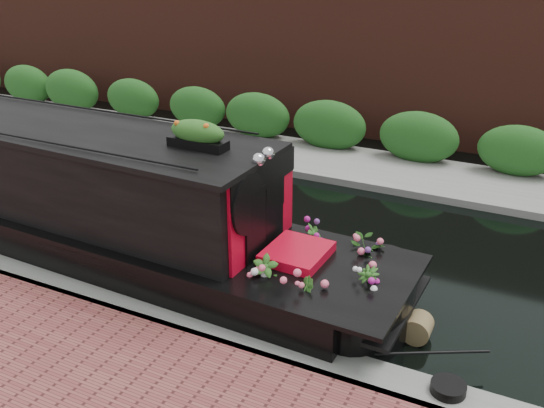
% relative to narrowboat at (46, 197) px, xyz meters
% --- Properties ---
extents(ground, '(80.00, 80.00, 0.00)m').
position_rel_narrowboat_xyz_m(ground, '(2.94, 2.00, -0.91)').
color(ground, black).
rests_on(ground, ground).
extents(near_bank_coping, '(40.00, 0.60, 0.50)m').
position_rel_narrowboat_xyz_m(near_bank_coping, '(2.94, -1.30, -0.91)').
color(near_bank_coping, slate).
rests_on(near_bank_coping, ground).
extents(far_bank_path, '(40.00, 2.40, 0.34)m').
position_rel_narrowboat_xyz_m(far_bank_path, '(2.94, 6.20, -0.91)').
color(far_bank_path, gray).
rests_on(far_bank_path, ground).
extents(far_hedge, '(40.00, 1.10, 2.80)m').
position_rel_narrowboat_xyz_m(far_hedge, '(2.94, 7.10, -0.91)').
color(far_hedge, '#1F511B').
rests_on(far_hedge, ground).
extents(far_brick_wall, '(40.00, 1.00, 8.00)m').
position_rel_narrowboat_xyz_m(far_brick_wall, '(2.94, 9.20, -0.91)').
color(far_brick_wall, '#4F241B').
rests_on(far_brick_wall, ground).
extents(narrowboat, '(13.10, 2.71, 3.04)m').
position_rel_narrowboat_xyz_m(narrowboat, '(0.00, 0.00, 0.00)').
color(narrowboat, black).
rests_on(narrowboat, ground).
extents(rope_fender, '(0.40, 0.37, 0.40)m').
position_rel_narrowboat_xyz_m(rope_fender, '(6.94, -0.00, -0.71)').
color(rope_fender, brown).
rests_on(rope_fender, ground).
extents(coiled_mooring_rope, '(0.43, 0.43, 0.12)m').
position_rel_narrowboat_xyz_m(coiled_mooring_rope, '(7.60, -1.22, -0.60)').
color(coiled_mooring_rope, black).
rests_on(coiled_mooring_rope, near_bank_coping).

